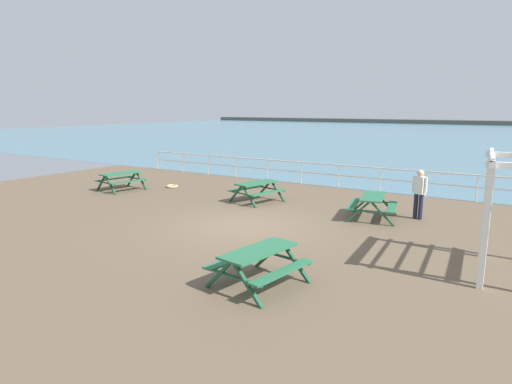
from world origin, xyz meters
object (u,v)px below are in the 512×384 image
(picnic_table_near_right, at_px, (257,187))
(visitor, at_px, (419,191))
(picnic_table_near_left, at_px, (373,201))
(picnic_table_far_left, at_px, (259,258))
(picnic_table_mid_centre, at_px, (121,177))

(picnic_table_near_right, xyz_separation_m, visitor, (5.97, 0.58, 0.36))
(visitor, bearing_deg, picnic_table_near_left, -41.41)
(picnic_table_near_left, bearing_deg, picnic_table_far_left, 165.60)
(picnic_table_near_right, distance_m, visitor, 6.01)
(picnic_table_near_right, xyz_separation_m, picnic_table_mid_centre, (-6.48, -1.19, 0.00))
(picnic_table_far_left, height_order, visitor, visitor)
(picnic_table_near_right, height_order, picnic_table_mid_centre, same)
(picnic_table_mid_centre, bearing_deg, picnic_table_far_left, -109.09)
(picnic_table_near_left, distance_m, picnic_table_mid_centre, 11.19)
(picnic_table_near_left, relative_size, visitor, 1.25)
(picnic_table_near_left, relative_size, picnic_table_far_left, 1.04)
(picnic_table_near_left, xyz_separation_m, picnic_table_mid_centre, (-11.14, -1.01, 0.00))
(picnic_table_near_left, height_order, picnic_table_far_left, same)
(picnic_table_near_right, distance_m, picnic_table_mid_centre, 6.58)
(picnic_table_mid_centre, bearing_deg, visitor, -73.27)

